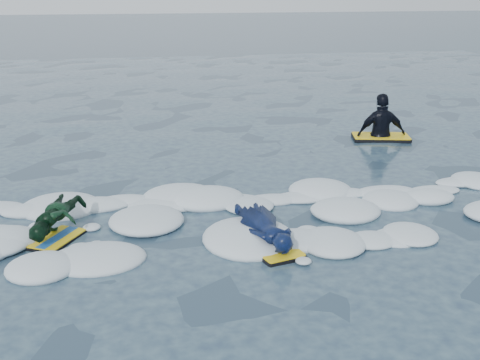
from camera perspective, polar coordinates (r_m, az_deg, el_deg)
name	(u,v)px	position (r m, az deg, el deg)	size (l,w,h in m)	color
ground	(258,237)	(8.45, 1.69, -5.40)	(120.00, 120.00, 0.00)	#182A3A
foam_band	(244,210)	(9.39, 0.41, -2.89)	(12.00, 3.10, 0.30)	white
prone_woman_unit	(266,229)	(8.19, 2.49, -4.66)	(0.83, 1.62, 0.40)	black
prone_child_unit	(58,220)	(8.74, -16.90, -3.67)	(0.97, 1.34, 0.48)	black
waiting_rider_unit	(381,135)	(13.92, 13.22, 4.14)	(1.38, 0.95, 1.89)	black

